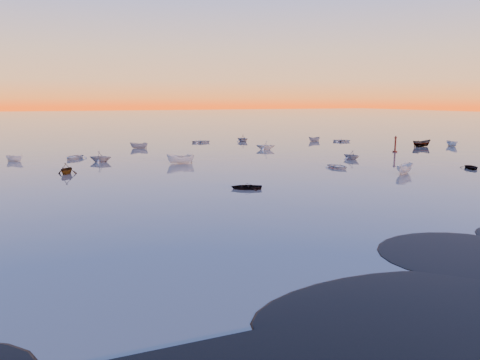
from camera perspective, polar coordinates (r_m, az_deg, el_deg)
ground at (r=121.74m, az=-14.18°, el=4.92°), size 600.00×600.00×0.00m
mud_lobes at (r=27.94m, az=19.73°, el=-11.34°), size 140.00×6.00×0.07m
moored_fleet at (r=75.82m, az=-8.80°, el=2.28°), size 124.00×58.00×1.20m
boat_near_center at (r=66.15m, az=19.38°, el=0.74°), size 3.26×4.23×1.35m
boat_near_right at (r=79.51m, az=13.42°, el=2.47°), size 3.56×2.36×1.14m
channel_marker at (r=92.55m, az=18.40°, el=4.04°), size 0.90×0.90×3.21m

